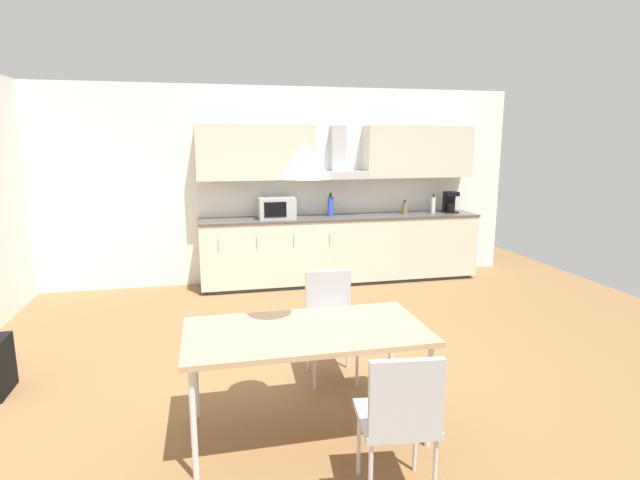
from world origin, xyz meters
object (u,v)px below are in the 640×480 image
(bottle_white, at_px, (433,205))
(chair_far_right, at_px, (330,314))
(bottle_blue, at_px, (330,206))
(bottle_brown, at_px, (405,208))
(pendant_lamp, at_px, (305,160))
(dining_table, at_px, (306,336))
(coffee_maker, at_px, (450,202))
(microwave, at_px, (277,208))
(chair_near_right, at_px, (400,412))

(bottle_white, distance_m, chair_far_right, 3.57)
(bottle_blue, bearing_deg, bottle_white, -1.41)
(bottle_brown, bearing_deg, pendant_lamp, -120.95)
(bottle_brown, distance_m, dining_table, 4.15)
(chair_far_right, bearing_deg, coffee_maker, 48.30)
(dining_table, xyz_separation_m, chair_far_right, (0.36, 0.78, -0.15))
(bottle_white, bearing_deg, pendant_lamp, -125.83)
(dining_table, bearing_deg, microwave, 85.06)
(microwave, xyz_separation_m, bottle_white, (2.25, 0.02, -0.02))
(chair_near_right, distance_m, pendant_lamp, 1.53)
(bottle_blue, distance_m, dining_table, 3.75)
(coffee_maker, xyz_separation_m, pendant_lamp, (-2.82, -3.55, 0.73))
(dining_table, xyz_separation_m, chair_near_right, (0.34, -0.78, -0.15))
(coffee_maker, distance_m, dining_table, 4.55)
(bottle_white, distance_m, dining_table, 4.39)
(chair_near_right, xyz_separation_m, pendant_lamp, (-0.34, 0.78, 1.27))
(microwave, distance_m, coffee_maker, 2.52)
(bottle_brown, xyz_separation_m, dining_table, (-2.13, -3.55, -0.32))
(microwave, height_order, coffee_maker, coffee_maker)
(bottle_blue, bearing_deg, bottle_brown, -1.51)
(chair_near_right, relative_size, pendant_lamp, 2.72)
(microwave, xyz_separation_m, pendant_lamp, (-0.30, -3.52, 0.74))
(coffee_maker, bearing_deg, pendant_lamp, -128.49)
(microwave, bearing_deg, coffee_maker, 0.60)
(dining_table, bearing_deg, bottle_brown, 59.05)
(bottle_brown, height_order, dining_table, bottle_brown)
(bottle_brown, xyz_separation_m, chair_far_right, (-1.77, -2.77, -0.47))
(coffee_maker, xyz_separation_m, bottle_white, (-0.26, -0.01, -0.03))
(microwave, height_order, bottle_white, microwave)
(bottle_white, height_order, pendant_lamp, pendant_lamp)
(coffee_maker, distance_m, pendant_lamp, 4.59)
(chair_far_right, relative_size, chair_near_right, 1.00)
(coffee_maker, xyz_separation_m, dining_table, (-2.82, -3.55, -0.39))
(bottle_blue, distance_m, pendant_lamp, 3.81)
(bottle_blue, relative_size, bottle_white, 1.16)
(microwave, height_order, bottle_blue, bottle_blue)
(bottle_blue, distance_m, bottle_white, 1.50)
(bottle_white, xyz_separation_m, pendant_lamp, (-2.56, -3.54, 0.77))
(microwave, relative_size, bottle_blue, 1.52)
(dining_table, height_order, chair_far_right, chair_far_right)
(coffee_maker, height_order, bottle_white, coffee_maker)
(chair_far_right, height_order, chair_near_right, same)
(bottle_white, height_order, chair_near_right, bottle_white)
(bottle_brown, bearing_deg, bottle_blue, 178.49)
(microwave, distance_m, dining_table, 3.56)
(bottle_brown, relative_size, pendant_lamp, 0.61)
(bottle_blue, bearing_deg, pendant_lamp, -106.44)
(bottle_brown, height_order, chair_near_right, bottle_brown)
(bottle_white, bearing_deg, chair_far_right, -128.57)
(dining_table, distance_m, chair_near_right, 0.86)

